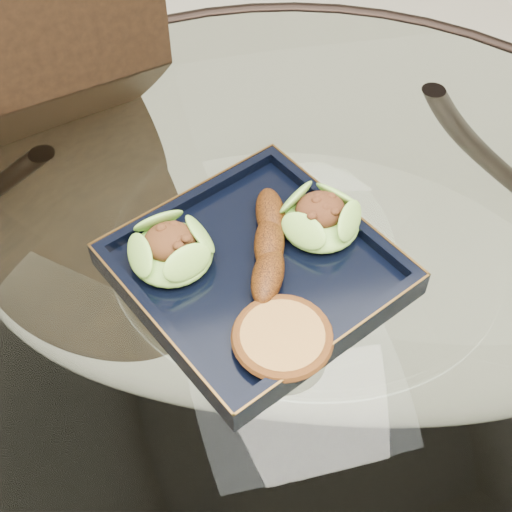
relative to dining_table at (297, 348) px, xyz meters
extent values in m
plane|color=beige|center=(0.00, 0.00, -0.60)|extent=(4.00, 4.00, 0.00)
cylinder|color=white|center=(0.00, 0.00, 0.16)|extent=(1.10, 1.10, 0.01)
torus|color=black|center=(0.00, 0.00, 0.16)|extent=(1.13, 1.13, 0.02)
torus|color=black|center=(0.00, 0.00, -0.48)|extent=(0.81, 0.81, 0.02)
cylinder|color=black|center=(0.28, 0.28, -0.22)|extent=(0.04, 0.04, 0.75)
cylinder|color=black|center=(-0.28, 0.28, -0.22)|extent=(0.04, 0.04, 0.75)
cube|color=black|center=(-0.23, 0.22, -0.13)|extent=(0.51, 0.51, 0.04)
cube|color=black|center=(-0.27, 0.40, 0.14)|extent=(0.39, 0.13, 0.46)
cylinder|color=black|center=(-0.01, 0.09, -0.37)|extent=(0.03, 0.03, 0.45)
cylinder|color=black|center=(-0.44, 0.34, -0.37)|extent=(0.03, 0.03, 0.45)
cylinder|color=black|center=(-0.10, 0.44, -0.37)|extent=(0.03, 0.03, 0.45)
cube|color=black|center=(-0.06, 0.00, 0.17)|extent=(0.36, 0.36, 0.02)
ellipsoid|color=#5BA730|center=(-0.14, 0.04, 0.20)|extent=(0.11, 0.11, 0.03)
ellipsoid|color=#54912A|center=(0.03, 0.04, 0.20)|extent=(0.12, 0.12, 0.03)
ellipsoid|color=#562809|center=(-0.04, 0.02, 0.20)|extent=(0.08, 0.17, 0.03)
cylinder|color=#A57B37|center=(-0.05, -0.10, 0.19)|extent=(0.11, 0.11, 0.02)
camera|label=1|loc=(-0.18, -0.48, 0.81)|focal=50.00mm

